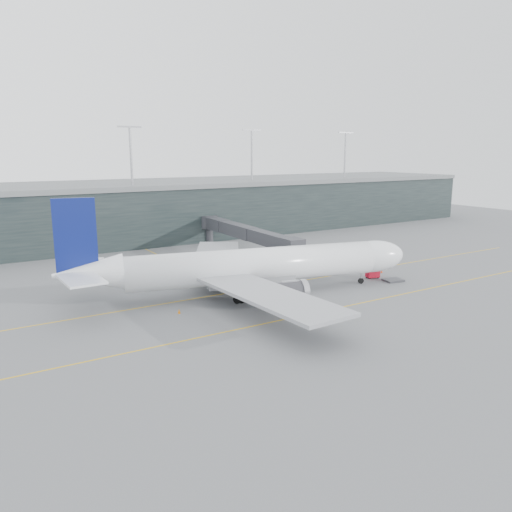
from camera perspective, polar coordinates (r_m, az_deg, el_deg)
ground at (r=85.81m, az=-6.50°, el=-3.94°), size 320.00×320.00×0.00m
taxiline_a at (r=82.35m, az=-5.30°, el=-4.58°), size 160.00×0.25×0.02m
taxiline_b at (r=69.09m, az=0.76°, el=-7.78°), size 160.00×0.25×0.02m
taxiline_lead_main at (r=105.50m, az=-8.75°, el=-1.02°), size 0.25×60.00×0.02m
terminal at (r=138.20m, az=-17.07°, el=4.82°), size 240.00×36.00×29.00m
main_aircraft at (r=82.15m, az=-0.43°, el=-1.19°), size 59.19×54.66×16.75m
jet_bridge at (r=116.84m, az=-2.54°, el=2.98°), size 5.68×46.15×7.03m
gse_cart at (r=95.86m, az=13.18°, el=-1.95°), size 2.64×2.01×1.60m
baggage_dolly at (r=94.71m, az=15.40°, el=-2.66°), size 3.73×3.20×0.33m
uld_a at (r=91.88m, az=-12.65°, el=-2.47°), size 2.10×1.72×1.85m
uld_b at (r=93.80m, az=-11.56°, el=-2.19°), size 2.23×2.02×1.66m
uld_c at (r=95.93m, az=-8.98°, el=-1.66°), size 2.72×2.44×2.05m
cone_nose at (r=100.59m, az=14.17°, el=-1.68°), size 0.43×0.43×0.68m
cone_wing_stbd at (r=76.51m, az=7.04°, el=-5.67°), size 0.39×0.39×0.62m
cone_wing_port at (r=100.52m, az=-5.11°, el=-1.36°), size 0.46×0.46×0.73m
cone_tail at (r=74.16m, az=-8.78°, el=-6.25°), size 0.45×0.45×0.71m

